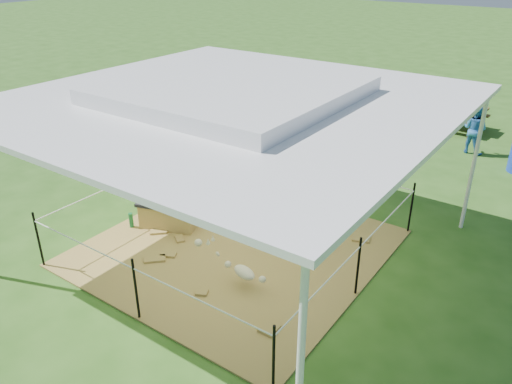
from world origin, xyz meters
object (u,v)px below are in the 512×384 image
Objects in this scene: green_bottle at (131,220)px; pony at (284,213)px; picnic_table_near at (454,117)px; woman at (170,175)px; distant_person at (475,129)px; foal at (244,271)px; straw_bale at (169,215)px.

pony reaches higher than green_bottle.
picnic_table_near is at bearing 70.97° from green_bottle.
woman is 8.01m from distant_person.
distant_person is (1.67, 6.28, 0.13)m from pony.
pony reaches higher than picnic_table_near.
straw_bale is at bearing 177.52° from foal.
pony is (1.84, 0.91, -0.60)m from woman.
picnic_table_near is at bearing 102.32° from foal.
distant_person is at bearing -56.73° from picnic_table_near.
pony is 1.09× the size of foal.
pony is 6.50m from distant_person.
green_bottle is 0.17× the size of picnic_table_near.
green_bottle is at bearing 112.32° from pony.
picnic_table_near is (2.67, 8.89, 0.09)m from straw_bale.
woman is at bearing 79.79° from distant_person.
distant_person is (1.37, 7.89, 0.32)m from foal.
woman reaches higher than picnic_table_near.
green_bottle is 2.85m from pony.
foal is (2.79, -0.25, 0.14)m from green_bottle.
woman reaches higher than pony.
distant_person is at bearing -21.13° from pony.
distant_person reaches higher than pony.
foal is 0.61× the size of picnic_table_near.
straw_bale is 9.28m from picnic_table_near.
woman is (0.10, 0.00, 0.84)m from straw_bale.
green_bottle is 0.22× the size of distant_person.
foal is 0.81× the size of distant_person.
pony is at bearing 115.48° from foal.
straw_bale is at bearing 39.29° from green_bottle.
woman is 2.38m from foal.
straw_bale is 0.72m from green_bottle.
pony is 0.88× the size of distant_person.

